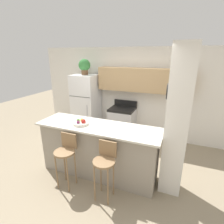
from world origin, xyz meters
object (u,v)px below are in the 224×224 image
(bar_stool_right, at_px, (105,162))
(potted_plant_on_fridge, at_px, (84,66))
(bar_stool_left, at_px, (66,153))
(refrigerator, at_px, (86,105))
(fruit_bowl, at_px, (81,123))
(stove_range, at_px, (122,123))

(bar_stool_right, bearing_deg, potted_plant_on_fridge, 126.17)
(bar_stool_left, bearing_deg, refrigerator, 110.98)
(bar_stool_right, xyz_separation_m, potted_plant_on_fridge, (-1.61, 2.21, 1.35))
(potted_plant_on_fridge, xyz_separation_m, fruit_bowl, (0.90, -1.75, -0.94))
(bar_stool_right, bearing_deg, stove_range, 101.90)
(refrigerator, bearing_deg, bar_stool_right, -53.83)
(stove_range, bearing_deg, refrigerator, -177.71)
(stove_range, height_order, bar_stool_right, stove_range)
(refrigerator, distance_m, fruit_bowl, 1.98)
(stove_range, bearing_deg, bar_stool_left, -97.40)
(fruit_bowl, bearing_deg, potted_plant_on_fridge, 117.24)
(refrigerator, distance_m, bar_stool_left, 2.37)
(bar_stool_right, height_order, fruit_bowl, fruit_bowl)
(bar_stool_right, xyz_separation_m, fruit_bowl, (-0.71, 0.46, 0.41))
(stove_range, xyz_separation_m, potted_plant_on_fridge, (-1.14, -0.05, 1.58))
(refrigerator, height_order, bar_stool_left, refrigerator)
(stove_range, bearing_deg, bar_stool_right, -78.10)
(bar_stool_left, height_order, bar_stool_right, same)
(potted_plant_on_fridge, bearing_deg, bar_stool_left, -69.02)
(bar_stool_left, height_order, fruit_bowl, fruit_bowl)
(refrigerator, height_order, bar_stool_right, refrigerator)
(fruit_bowl, bearing_deg, bar_stool_left, -96.56)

